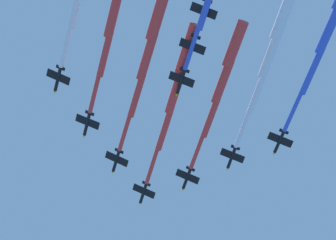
{
  "coord_description": "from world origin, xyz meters",
  "views": [
    {
      "loc": [
        -18.99,
        -76.18,
        46.77
      ],
      "look_at": [
        0.0,
        0.0,
        210.25
      ],
      "focal_mm": 58.89,
      "sensor_mm": 36.0,
      "label": 1
    }
  ],
  "objects_px": {
    "jet_port_inner": "(147,56)",
    "jet_starboard_inner": "(222,81)",
    "jet_lead": "(176,89)",
    "jet_starboard_mid": "(270,55)",
    "jet_starboard_outer": "(330,27)",
    "jet_port_mid": "(113,12)"
  },
  "relations": [
    {
      "from": "jet_lead",
      "to": "jet_starboard_mid",
      "type": "bearing_deg",
      "value": -35.77
    },
    {
      "from": "jet_port_inner",
      "to": "jet_starboard_mid",
      "type": "distance_m",
      "value": 38.7
    },
    {
      "from": "jet_lead",
      "to": "jet_port_mid",
      "type": "distance_m",
      "value": 32.39
    },
    {
      "from": "jet_starboard_inner",
      "to": "jet_port_mid",
      "type": "relative_size",
      "value": 0.98
    },
    {
      "from": "jet_starboard_mid",
      "to": "jet_port_inner",
      "type": "bearing_deg",
      "value": 166.49
    },
    {
      "from": "jet_port_mid",
      "to": "jet_starboard_outer",
      "type": "height_order",
      "value": "jet_starboard_outer"
    },
    {
      "from": "jet_port_inner",
      "to": "jet_starboard_inner",
      "type": "distance_m",
      "value": 25.42
    },
    {
      "from": "jet_starboard_outer",
      "to": "jet_starboard_mid",
      "type": "bearing_deg",
      "value": 136.85
    },
    {
      "from": "jet_port_inner",
      "to": "jet_lead",
      "type": "bearing_deg",
      "value": 39.17
    },
    {
      "from": "jet_port_mid",
      "to": "jet_starboard_mid",
      "type": "bearing_deg",
      "value": 2.54
    },
    {
      "from": "jet_starboard_outer",
      "to": "jet_lead",
      "type": "bearing_deg",
      "value": 141.43
    },
    {
      "from": "jet_starboard_inner",
      "to": "jet_starboard_outer",
      "type": "xyz_separation_m",
      "value": [
        26.52,
        -24.92,
        -0.55
      ]
    },
    {
      "from": "jet_starboard_inner",
      "to": "jet_lead",
      "type": "bearing_deg",
      "value": 152.57
    },
    {
      "from": "jet_port_mid",
      "to": "jet_starboard_outer",
      "type": "xyz_separation_m",
      "value": [
        64.64,
        -11.1,
        0.59
      ]
    },
    {
      "from": "jet_port_mid",
      "to": "jet_starboard_outer",
      "type": "relative_size",
      "value": 0.94
    },
    {
      "from": "jet_starboard_mid",
      "to": "jet_starboard_outer",
      "type": "xyz_separation_m",
      "value": [
        14.22,
        -13.33,
        -2.29
      ]
    },
    {
      "from": "jet_starboard_inner",
      "to": "jet_starboard_outer",
      "type": "relative_size",
      "value": 0.93
    },
    {
      "from": "jet_port_inner",
      "to": "jet_starboard_inner",
      "type": "height_order",
      "value": "jet_starboard_inner"
    },
    {
      "from": "jet_lead",
      "to": "jet_starboard_mid",
      "type": "distance_m",
      "value": 31.83
    },
    {
      "from": "jet_port_mid",
      "to": "jet_starboard_mid",
      "type": "xyz_separation_m",
      "value": [
        50.42,
        2.23,
        2.89
      ]
    },
    {
      "from": "jet_lead",
      "to": "jet_starboard_mid",
      "type": "height_order",
      "value": "jet_lead"
    },
    {
      "from": "jet_lead",
      "to": "jet_port_inner",
      "type": "relative_size",
      "value": 1.05
    }
  ]
}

